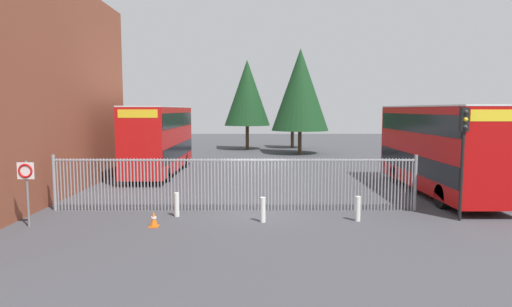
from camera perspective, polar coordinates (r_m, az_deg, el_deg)
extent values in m
plane|color=#3D3D42|center=(26.44, 0.01, -3.45)|extent=(100.00, 100.00, 0.00)
cylinder|color=gray|center=(20.21, -24.66, -3.68)|extent=(0.06, 0.06, 2.20)
cylinder|color=gray|center=(20.15, -24.30, -3.69)|extent=(0.06, 0.06, 2.20)
cylinder|color=gray|center=(20.09, -23.94, -3.70)|extent=(0.06, 0.06, 2.20)
cylinder|color=gray|center=(20.04, -23.57, -3.71)|extent=(0.06, 0.06, 2.20)
cylinder|color=gray|center=(19.98, -23.20, -3.72)|extent=(0.06, 0.06, 2.20)
cylinder|color=gray|center=(19.93, -22.83, -3.73)|extent=(0.06, 0.06, 2.20)
cylinder|color=gray|center=(19.87, -22.46, -3.74)|extent=(0.06, 0.06, 2.20)
cylinder|color=gray|center=(19.82, -22.09, -3.75)|extent=(0.06, 0.06, 2.20)
cylinder|color=gray|center=(19.77, -21.71, -3.76)|extent=(0.06, 0.06, 2.20)
cylinder|color=gray|center=(19.72, -21.34, -3.77)|extent=(0.06, 0.06, 2.20)
cylinder|color=gray|center=(19.67, -20.96, -3.78)|extent=(0.06, 0.06, 2.20)
cylinder|color=gray|center=(19.62, -20.57, -3.79)|extent=(0.06, 0.06, 2.20)
cylinder|color=gray|center=(19.57, -20.19, -3.80)|extent=(0.06, 0.06, 2.20)
cylinder|color=gray|center=(19.52, -19.80, -3.81)|extent=(0.06, 0.06, 2.20)
cylinder|color=gray|center=(19.47, -19.42, -3.82)|extent=(0.06, 0.06, 2.20)
cylinder|color=gray|center=(19.43, -19.03, -3.82)|extent=(0.06, 0.06, 2.20)
cylinder|color=gray|center=(19.38, -18.64, -3.83)|extent=(0.06, 0.06, 2.20)
cylinder|color=gray|center=(19.34, -18.24, -3.84)|extent=(0.06, 0.06, 2.20)
cylinder|color=gray|center=(19.29, -17.85, -3.85)|extent=(0.06, 0.06, 2.20)
cylinder|color=gray|center=(19.25, -17.45, -3.86)|extent=(0.06, 0.06, 2.20)
cylinder|color=gray|center=(19.21, -17.05, -3.87)|extent=(0.06, 0.06, 2.20)
cylinder|color=gray|center=(19.17, -16.65, -3.88)|extent=(0.06, 0.06, 2.20)
cylinder|color=gray|center=(19.13, -16.25, -3.88)|extent=(0.06, 0.06, 2.20)
cylinder|color=gray|center=(19.09, -15.85, -3.89)|extent=(0.06, 0.06, 2.20)
cylinder|color=gray|center=(19.05, -15.44, -3.90)|extent=(0.06, 0.06, 2.20)
cylinder|color=gray|center=(19.02, -15.04, -3.91)|extent=(0.06, 0.06, 2.20)
cylinder|color=gray|center=(18.98, -14.63, -3.91)|extent=(0.06, 0.06, 2.20)
cylinder|color=gray|center=(18.95, -14.22, -3.92)|extent=(0.06, 0.06, 2.20)
cylinder|color=gray|center=(18.91, -13.81, -3.93)|extent=(0.06, 0.06, 2.20)
cylinder|color=gray|center=(18.88, -13.40, -3.94)|extent=(0.06, 0.06, 2.20)
cylinder|color=gray|center=(18.85, -12.98, -3.94)|extent=(0.06, 0.06, 2.20)
cylinder|color=gray|center=(18.82, -12.57, -3.95)|extent=(0.06, 0.06, 2.20)
cylinder|color=gray|center=(18.79, -12.15, -3.96)|extent=(0.06, 0.06, 2.20)
cylinder|color=gray|center=(18.76, -11.73, -3.96)|extent=(0.06, 0.06, 2.20)
cylinder|color=gray|center=(18.73, -11.31, -3.97)|extent=(0.06, 0.06, 2.20)
cylinder|color=gray|center=(18.70, -10.89, -3.97)|extent=(0.06, 0.06, 2.20)
cylinder|color=gray|center=(18.68, -10.47, -3.98)|extent=(0.06, 0.06, 2.20)
cylinder|color=gray|center=(18.65, -10.05, -3.98)|extent=(0.06, 0.06, 2.20)
cylinder|color=gray|center=(18.63, -9.62, -3.99)|extent=(0.06, 0.06, 2.20)
cylinder|color=gray|center=(18.61, -9.20, -3.99)|extent=(0.06, 0.06, 2.20)
cylinder|color=gray|center=(18.58, -8.77, -4.00)|extent=(0.06, 0.06, 2.20)
cylinder|color=gray|center=(18.56, -8.35, -4.00)|extent=(0.06, 0.06, 2.20)
cylinder|color=gray|center=(18.54, -7.92, -4.01)|extent=(0.06, 0.06, 2.20)
cylinder|color=gray|center=(18.52, -7.49, -4.01)|extent=(0.06, 0.06, 2.20)
cylinder|color=gray|center=(18.51, -7.06, -4.02)|extent=(0.06, 0.06, 2.20)
cylinder|color=gray|center=(18.49, -6.63, -4.02)|extent=(0.06, 0.06, 2.20)
cylinder|color=gray|center=(18.47, -6.20, -4.02)|extent=(0.06, 0.06, 2.20)
cylinder|color=gray|center=(18.46, -5.76, -4.03)|extent=(0.06, 0.06, 2.20)
cylinder|color=gray|center=(18.45, -5.33, -4.03)|extent=(0.06, 0.06, 2.20)
cylinder|color=gray|center=(18.43, -4.90, -4.03)|extent=(0.06, 0.06, 2.20)
cylinder|color=gray|center=(18.42, -4.46, -4.03)|extent=(0.06, 0.06, 2.20)
cylinder|color=gray|center=(18.41, -4.03, -4.04)|extent=(0.06, 0.06, 2.20)
cylinder|color=gray|center=(18.40, -3.59, -4.04)|extent=(0.06, 0.06, 2.20)
cylinder|color=gray|center=(18.39, -3.16, -4.04)|extent=(0.06, 0.06, 2.20)
cylinder|color=gray|center=(18.39, -2.72, -4.04)|extent=(0.06, 0.06, 2.20)
cylinder|color=gray|center=(18.38, -2.29, -4.04)|extent=(0.06, 0.06, 2.20)
cylinder|color=gray|center=(18.37, -1.85, -4.05)|extent=(0.06, 0.06, 2.20)
cylinder|color=gray|center=(18.37, -1.41, -4.05)|extent=(0.06, 0.06, 2.20)
cylinder|color=gray|center=(18.37, -0.98, -4.05)|extent=(0.06, 0.06, 2.20)
cylinder|color=gray|center=(18.37, -0.54, -4.05)|extent=(0.06, 0.06, 2.20)
cylinder|color=gray|center=(18.36, -0.10, -4.05)|extent=(0.06, 0.06, 2.20)
cylinder|color=gray|center=(18.37, 0.33, -4.05)|extent=(0.06, 0.06, 2.20)
cylinder|color=gray|center=(18.37, 0.77, -4.05)|extent=(0.06, 0.06, 2.20)
cylinder|color=gray|center=(18.37, 1.21, -4.05)|extent=(0.06, 0.06, 2.20)
cylinder|color=gray|center=(18.37, 1.64, -4.05)|extent=(0.06, 0.06, 2.20)
cylinder|color=gray|center=(18.38, 2.08, -4.05)|extent=(0.06, 0.06, 2.20)
cylinder|color=gray|center=(18.38, 2.52, -4.04)|extent=(0.06, 0.06, 2.20)
cylinder|color=gray|center=(18.39, 2.95, -4.04)|extent=(0.06, 0.06, 2.20)
cylinder|color=gray|center=(18.40, 3.39, -4.04)|extent=(0.06, 0.06, 2.20)
cylinder|color=gray|center=(18.40, 3.82, -4.04)|extent=(0.06, 0.06, 2.20)
cylinder|color=gray|center=(18.41, 4.26, -4.04)|extent=(0.06, 0.06, 2.20)
cylinder|color=gray|center=(18.42, 4.69, -4.04)|extent=(0.06, 0.06, 2.20)
cylinder|color=gray|center=(18.44, 5.13, -4.03)|extent=(0.06, 0.06, 2.20)
cylinder|color=gray|center=(18.45, 5.56, -4.03)|extent=(0.06, 0.06, 2.20)
cylinder|color=gray|center=(18.46, 5.99, -4.03)|extent=(0.06, 0.06, 2.20)
cylinder|color=gray|center=(18.48, 6.42, -4.02)|extent=(0.06, 0.06, 2.20)
cylinder|color=gray|center=(18.49, 6.86, -4.02)|extent=(0.06, 0.06, 2.20)
cylinder|color=gray|center=(18.51, 7.29, -4.02)|extent=(0.06, 0.06, 2.20)
cylinder|color=gray|center=(18.53, 7.72, -4.01)|extent=(0.06, 0.06, 2.20)
cylinder|color=gray|center=(18.55, 8.14, -4.01)|extent=(0.06, 0.06, 2.20)
cylinder|color=gray|center=(18.57, 8.57, -4.00)|extent=(0.06, 0.06, 2.20)
cylinder|color=gray|center=(18.59, 9.00, -4.00)|extent=(0.06, 0.06, 2.20)
cylinder|color=gray|center=(18.61, 9.42, -3.99)|extent=(0.06, 0.06, 2.20)
cylinder|color=gray|center=(18.64, 9.85, -3.99)|extent=(0.06, 0.06, 2.20)
cylinder|color=gray|center=(18.66, 10.27, -3.98)|extent=(0.06, 0.06, 2.20)
cylinder|color=gray|center=(18.68, 10.70, -3.98)|extent=(0.06, 0.06, 2.20)
cylinder|color=gray|center=(18.71, 11.12, -3.97)|extent=(0.06, 0.06, 2.20)
cylinder|color=gray|center=(18.74, 11.54, -3.97)|extent=(0.06, 0.06, 2.20)
cylinder|color=gray|center=(18.77, 11.96, -3.96)|extent=(0.06, 0.06, 2.20)
cylinder|color=gray|center=(18.80, 12.37, -3.96)|extent=(0.06, 0.06, 2.20)
cylinder|color=gray|center=(18.83, 12.79, -3.95)|extent=(0.06, 0.06, 2.20)
cylinder|color=gray|center=(18.86, 13.21, -3.94)|extent=(0.06, 0.06, 2.20)
cylinder|color=gray|center=(18.89, 13.62, -3.94)|extent=(0.06, 0.06, 2.20)
cylinder|color=gray|center=(18.92, 14.03, -3.93)|extent=(0.06, 0.06, 2.20)
cylinder|color=gray|center=(18.96, 14.44, -3.92)|extent=(0.06, 0.06, 2.20)
cylinder|color=gray|center=(18.99, 14.85, -3.92)|extent=(0.06, 0.06, 2.20)
cylinder|color=gray|center=(19.03, 15.26, -3.91)|extent=(0.06, 0.06, 2.20)
cylinder|color=gray|center=(19.06, 15.66, -3.90)|extent=(0.06, 0.06, 2.20)
cylinder|color=gray|center=(19.10, 16.07, -3.89)|extent=(0.06, 0.06, 2.20)
cylinder|color=gray|center=(19.14, 16.47, -3.88)|extent=(0.06, 0.06, 2.20)
cylinder|color=gray|center=(19.18, 16.87, -3.88)|extent=(0.06, 0.06, 2.20)
cylinder|color=gray|center=(19.22, 17.27, -3.87)|extent=(0.06, 0.06, 2.20)
cylinder|color=gray|center=(19.26, 17.67, -3.86)|extent=(0.06, 0.06, 2.20)
cylinder|color=gray|center=(19.31, 18.07, -3.85)|extent=(0.06, 0.06, 2.20)
cylinder|color=gray|center=(19.35, 18.46, -3.84)|extent=(0.06, 0.06, 2.20)
cylinder|color=gray|center=(19.39, 18.85, -3.83)|extent=(0.06, 0.06, 2.20)
cylinder|color=gray|center=(19.44, 19.24, -3.83)|extent=(0.06, 0.06, 2.20)
cylinder|color=gray|center=(19.49, 19.63, -3.82)|extent=(0.06, 0.06, 2.20)
cylinder|color=gray|center=(19.53, 20.02, -3.81)|extent=(0.06, 0.06, 2.20)
cylinder|color=gray|center=(18.24, -2.74, -0.88)|extent=(15.09, 0.07, 0.07)
cylinder|color=gray|center=(20.20, -24.67, -3.47)|extent=(0.14, 0.14, 2.35)
cylinder|color=gray|center=(19.52, 20.03, -3.59)|extent=(0.14, 0.14, 2.35)
cube|color=#B70C0C|center=(23.71, 22.55, 0.77)|extent=(2.50, 10.80, 4.00)
cube|color=black|center=(23.79, 22.47, -1.14)|extent=(2.54, 10.37, 0.90)
cube|color=black|center=(23.65, 22.66, 3.67)|extent=(2.54, 10.37, 0.90)
cube|color=yellow|center=(18.81, 28.97, 4.35)|extent=(2.12, 0.12, 0.44)
cube|color=silver|center=(23.64, 22.74, 5.68)|extent=(2.50, 10.80, 0.08)
cylinder|color=black|center=(20.47, 23.08, -5.15)|extent=(0.30, 1.04, 1.04)
cylinder|color=black|center=(21.42, 28.52, -4.92)|extent=(0.30, 1.04, 1.04)
cylinder|color=black|center=(26.31, 17.71, -2.62)|extent=(0.30, 1.04, 1.04)
cylinder|color=black|center=(27.06, 22.16, -2.55)|extent=(0.30, 1.04, 1.04)
cube|color=red|center=(29.53, -12.26, 1.98)|extent=(2.50, 10.80, 4.00)
cube|color=black|center=(29.59, -12.23, 0.43)|extent=(2.54, 10.37, 0.90)
cube|color=black|center=(29.47, -12.31, 4.31)|extent=(2.54, 10.37, 0.90)
cube|color=yellow|center=(24.27, -15.03, 5.02)|extent=(2.12, 0.12, 0.44)
cube|color=silver|center=(29.47, -12.34, 5.92)|extent=(2.50, 10.80, 0.08)
cylinder|color=black|center=(26.75, -16.01, -2.44)|extent=(0.30, 1.04, 1.04)
cylinder|color=black|center=(26.23, -11.38, -2.49)|extent=(0.30, 1.04, 1.04)
cylinder|color=black|center=(32.82, -12.97, -0.88)|extent=(0.30, 1.04, 1.04)
cylinder|color=black|center=(32.39, -9.17, -0.89)|extent=(0.30, 1.04, 1.04)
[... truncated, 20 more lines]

